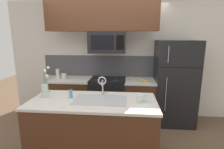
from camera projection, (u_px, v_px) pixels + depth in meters
name	position (u px, v px, depth m)	size (l,w,h in m)	color
ground_plane	(102.00, 142.00, 3.05)	(10.00, 10.00, 0.00)	brown
rear_partition	(123.00, 59.00, 4.00)	(5.20, 0.10, 2.60)	silver
splash_band	(109.00, 66.00, 4.00)	(3.03, 0.01, 0.48)	#4C4C51
back_counter_left	(73.00, 98.00, 3.90)	(0.86, 0.65, 0.91)	#4C2B19
back_counter_right	(139.00, 101.00, 3.77)	(0.65, 0.65, 0.91)	#4C2B19
stove_range	(108.00, 99.00, 3.83)	(0.76, 0.64, 0.93)	black
microwave	(107.00, 42.00, 3.55)	(0.74, 0.40, 0.44)	black
upper_cabinet_band	(102.00, 15.00, 3.42)	(2.20, 0.34, 0.60)	#4C2B19
refrigerator	(174.00, 83.00, 3.64)	(0.80, 0.74, 1.74)	black
storage_jar_tall	(58.00, 74.00, 3.84)	(0.08, 0.08, 0.21)	silver
storage_jar_medium	(64.00, 75.00, 3.83)	(0.10, 0.10, 0.14)	silver
banana_bunch	(144.00, 80.00, 3.61)	(0.19, 0.15, 0.08)	yellow
island_counter	(94.00, 129.00, 2.62)	(1.83, 0.83, 0.91)	#4C2B19
kitchen_sink	(100.00, 105.00, 2.53)	(0.76, 0.44, 0.16)	#ADAFB5
sink_faucet	(102.00, 83.00, 2.69)	(0.14, 0.14, 0.31)	#B7BABF
dish_soap_bottle	(71.00, 93.00, 2.61)	(0.06, 0.05, 0.16)	#4C93C6
drinking_glass	(139.00, 99.00, 2.42)	(0.07, 0.07, 0.12)	silver
spare_glass	(145.00, 98.00, 2.46)	(0.07, 0.07, 0.11)	silver
flower_vase	(45.00, 89.00, 2.62)	(0.13, 0.12, 0.47)	silver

